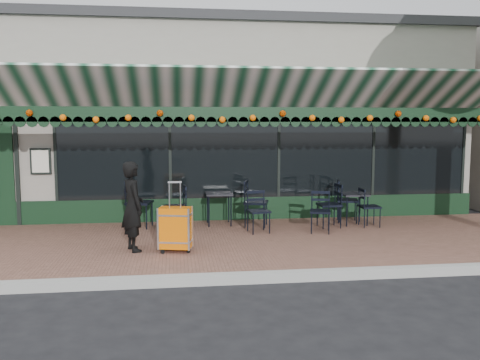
{
  "coord_description": "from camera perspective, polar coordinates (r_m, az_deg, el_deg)",
  "views": [
    {
      "loc": [
        -0.89,
        -7.13,
        2.3
      ],
      "look_at": [
        0.23,
        1.6,
        1.31
      ],
      "focal_mm": 38.0,
      "sensor_mm": 36.0,
      "label": 1
    }
  ],
  "objects": [
    {
      "name": "restaurant_building",
      "position": [
        14.99,
        -3.91,
        6.3
      ],
      "size": [
        12.0,
        9.6,
        4.5
      ],
      "color": "gray",
      "rests_on": "ground"
    },
    {
      "name": "chair_b_right",
      "position": [
        10.6,
        1.81,
        -2.58
      ],
      "size": [
        0.61,
        0.61,
        0.98
      ],
      "primitive_type": null,
      "rotation": [
        0.0,
        0.0,
        1.29
      ],
      "color": "black",
      "rests_on": "sidewalk"
    },
    {
      "name": "chair_a_right",
      "position": [
        11.28,
        11.96,
        -2.31
      ],
      "size": [
        0.57,
        0.57,
        0.93
      ],
      "primitive_type": null,
      "rotation": [
        0.0,
        0.0,
        1.31
      ],
      "color": "black",
      "rests_on": "sidewalk"
    },
    {
      "name": "cafe_table_a",
      "position": [
        11.04,
        12.66,
        -1.84
      ],
      "size": [
        0.54,
        0.54,
        0.66
      ],
      "color": "black",
      "rests_on": "sidewalk"
    },
    {
      "name": "curb",
      "position": [
        7.44,
        -0.07,
        -10.96
      ],
      "size": [
        18.0,
        0.16,
        0.15
      ],
      "primitive_type": "cube",
      "color": "#9E9E99",
      "rests_on": "ground"
    },
    {
      "name": "chair_a_extra",
      "position": [
        10.92,
        14.34,
        -2.97
      ],
      "size": [
        0.41,
        0.41,
        0.81
      ],
      "primitive_type": null,
      "rotation": [
        0.0,
        0.0,
        1.56
      ],
      "color": "black",
      "rests_on": "sidewalk"
    },
    {
      "name": "ground",
      "position": [
        7.54,
        -0.15,
        -11.33
      ],
      "size": [
        80.0,
        80.0,
        0.0
      ],
      "primitive_type": "plane",
      "color": "black",
      "rests_on": "ground"
    },
    {
      "name": "chair_a_front",
      "position": [
        10.12,
        9.01,
        -3.55
      ],
      "size": [
        0.51,
        0.51,
        0.82
      ],
      "primitive_type": null,
      "rotation": [
        0.0,
        0.0,
        -0.28
      ],
      "color": "black",
      "rests_on": "sidewalk"
    },
    {
      "name": "chair_a_left",
      "position": [
        10.67,
        9.97,
        -2.81
      ],
      "size": [
        0.48,
        0.48,
        0.91
      ],
      "primitive_type": null,
      "rotation": [
        0.0,
        0.0,
        -1.52
      ],
      "color": "black",
      "rests_on": "sidewalk"
    },
    {
      "name": "woman",
      "position": [
        8.71,
        -11.95,
        -2.92
      ],
      "size": [
        0.55,
        0.65,
        1.51
      ],
      "primitive_type": "imported",
      "rotation": [
        0.0,
        0.0,
        1.96
      ],
      "color": "black",
      "rests_on": "sidewalk"
    },
    {
      "name": "chair_b_left",
      "position": [
        10.39,
        -7.26,
        -3.03
      ],
      "size": [
        0.49,
        0.49,
        0.9
      ],
      "primitive_type": null,
      "rotation": [
        0.0,
        0.0,
        -1.48
      ],
      "color": "black",
      "rests_on": "sidewalk"
    },
    {
      "name": "chair_solo",
      "position": [
        10.68,
        -11.24,
        -2.57
      ],
      "size": [
        0.61,
        0.61,
        1.01
      ],
      "primitive_type": null,
      "rotation": [
        0.0,
        0.0,
        1.34
      ],
      "color": "black",
      "rests_on": "sidewalk"
    },
    {
      "name": "suitcase",
      "position": [
        8.57,
        -7.27,
        -5.44
      ],
      "size": [
        0.57,
        0.4,
        1.18
      ],
      "rotation": [
        0.0,
        0.0,
        -0.24
      ],
      "color": "orange",
      "rests_on": "sidewalk"
    },
    {
      "name": "cafe_table_b",
      "position": [
        10.74,
        -2.38,
        -1.8
      ],
      "size": [
        0.55,
        0.55,
        0.68
      ],
      "color": "black",
      "rests_on": "sidewalk"
    },
    {
      "name": "sidewalk",
      "position": [
        9.43,
        -1.68,
        -7.22
      ],
      "size": [
        18.0,
        4.0,
        0.15
      ],
      "primitive_type": "cube",
      "color": "brown",
      "rests_on": "ground"
    },
    {
      "name": "chair_b_front",
      "position": [
        10.0,
        2.1,
        -3.57
      ],
      "size": [
        0.48,
        0.48,
        0.83
      ],
      "primitive_type": null,
      "rotation": [
        0.0,
        0.0,
        0.17
      ],
      "color": "black",
      "rests_on": "sidewalk"
    }
  ]
}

